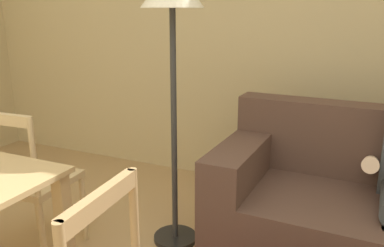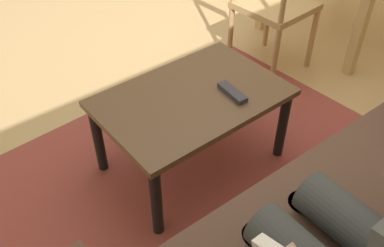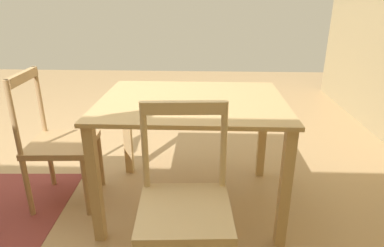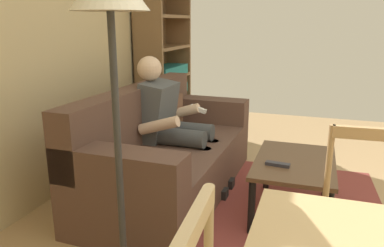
% 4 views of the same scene
% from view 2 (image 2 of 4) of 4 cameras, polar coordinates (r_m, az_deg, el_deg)
% --- Properties ---
extents(ground_plane, '(8.02, 8.02, 0.00)m').
position_cam_2_polar(ground_plane, '(3.08, 2.92, 9.65)').
color(ground_plane, tan).
extents(coffee_table, '(0.86, 0.57, 0.43)m').
position_cam_2_polar(coffee_table, '(1.97, -0.00, 2.44)').
color(coffee_table, brown).
rests_on(coffee_table, ground_plane).
extents(tv_remote, '(0.07, 0.17, 0.02)m').
position_cam_2_polar(tv_remote, '(1.94, 5.51, 4.24)').
color(tv_remote, '#2D2D38').
rests_on(tv_remote, coffee_table).
extents(dining_chair_facing_couch, '(0.44, 0.44, 0.93)m').
position_cam_2_polar(dining_chair_facing_couch, '(2.75, 10.88, 15.54)').
color(dining_chair_facing_couch, tan).
rests_on(dining_chair_facing_couch, ground_plane).
extents(area_rug, '(2.06, 1.49, 0.01)m').
position_cam_2_polar(area_rug, '(2.21, 0.00, -4.97)').
color(area_rug, brown).
rests_on(area_rug, ground_plane).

